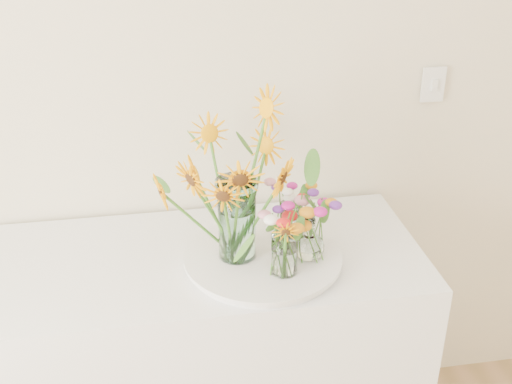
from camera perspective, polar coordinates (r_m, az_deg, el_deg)
counter at (r=2.24m, az=-5.03°, el=-15.43°), size 1.40×0.60×0.90m
tray at (r=1.92m, az=0.62°, el=-6.04°), size 0.45×0.45×0.02m
mason_jar at (r=1.84m, az=-1.72°, el=-2.46°), size 0.13×0.13×0.25m
sunflower_bouquet at (r=1.79m, az=-1.77°, el=1.06°), size 0.88×0.88×0.51m
small_vase_a at (r=1.81m, az=2.55°, el=-5.56°), size 0.09×0.09×0.13m
wildflower_posy_a at (r=1.78m, az=2.58°, el=-4.34°), size 0.18×0.18×0.22m
small_vase_b at (r=1.88m, az=4.76°, el=-4.15°), size 0.12×0.12×0.13m
wildflower_posy_b at (r=1.85m, az=4.81°, el=-2.97°), size 0.22×0.22×0.22m
small_vase_c at (r=1.98m, az=3.12°, el=-2.56°), size 0.09×0.09×0.12m
wildflower_posy_c at (r=1.95m, az=3.16°, el=-1.42°), size 0.19×0.19×0.21m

